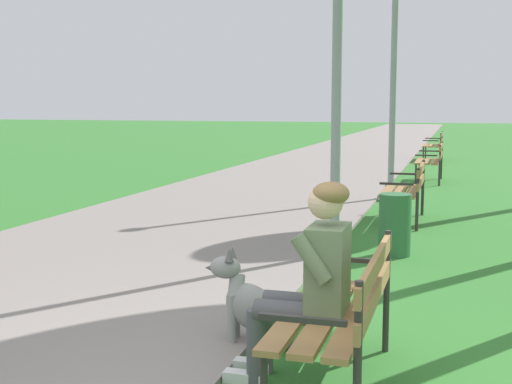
{
  "coord_description": "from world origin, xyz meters",
  "views": [
    {
      "loc": [
        1.12,
        -3.22,
        1.7
      ],
      "look_at": [
        -0.65,
        2.69,
        0.9
      ],
      "focal_mm": 47.76,
      "sensor_mm": 36.0,
      "label": 1
    }
  ],
  "objects_px": {
    "park_bench_far": "(432,159)",
    "dog_grey": "(258,311)",
    "lamp_post_mid": "(394,61)",
    "litter_bin": "(395,225)",
    "park_bench_furthest": "(435,143)",
    "lamp_post_near": "(337,51)",
    "park_bench_mid": "(408,187)",
    "park_bench_near": "(344,305)",
    "person_seated_on_near_bench": "(310,275)"
  },
  "relations": [
    {
      "from": "park_bench_mid",
      "to": "park_bench_far",
      "type": "bearing_deg",
      "value": 88.55
    },
    {
      "from": "person_seated_on_near_bench",
      "to": "litter_bin",
      "type": "xyz_separation_m",
      "value": [
        0.17,
        3.77,
        -0.33
      ]
    },
    {
      "from": "park_bench_furthest",
      "to": "dog_grey",
      "type": "height_order",
      "value": "park_bench_furthest"
    },
    {
      "from": "dog_grey",
      "to": "litter_bin",
      "type": "xyz_separation_m",
      "value": [
        0.65,
        3.24,
        0.09
      ]
    },
    {
      "from": "park_bench_furthest",
      "to": "lamp_post_near",
      "type": "xyz_separation_m",
      "value": [
        -0.59,
        -13.83,
        1.75
      ]
    },
    {
      "from": "park_bench_near",
      "to": "park_bench_far",
      "type": "height_order",
      "value": "same"
    },
    {
      "from": "dog_grey",
      "to": "litter_bin",
      "type": "distance_m",
      "value": 3.3
    },
    {
      "from": "person_seated_on_near_bench",
      "to": "dog_grey",
      "type": "distance_m",
      "value": 0.83
    },
    {
      "from": "park_bench_near",
      "to": "dog_grey",
      "type": "distance_m",
      "value": 0.9
    },
    {
      "from": "park_bench_mid",
      "to": "person_seated_on_near_bench",
      "type": "bearing_deg",
      "value": -91.29
    },
    {
      "from": "park_bench_far",
      "to": "park_bench_furthest",
      "type": "xyz_separation_m",
      "value": [
        -0.15,
        5.91,
        0.0
      ]
    },
    {
      "from": "litter_bin",
      "to": "park_bench_furthest",
      "type": "bearing_deg",
      "value": 90.18
    },
    {
      "from": "dog_grey",
      "to": "litter_bin",
      "type": "bearing_deg",
      "value": 78.7
    },
    {
      "from": "lamp_post_near",
      "to": "dog_grey",
      "type": "bearing_deg",
      "value": -90.32
    },
    {
      "from": "lamp_post_near",
      "to": "park_bench_furthest",
      "type": "bearing_deg",
      "value": 87.57
    },
    {
      "from": "park_bench_furthest",
      "to": "person_seated_on_near_bench",
      "type": "height_order",
      "value": "person_seated_on_near_bench"
    },
    {
      "from": "park_bench_mid",
      "to": "dog_grey",
      "type": "relative_size",
      "value": 1.8
    },
    {
      "from": "park_bench_near",
      "to": "litter_bin",
      "type": "relative_size",
      "value": 2.14
    },
    {
      "from": "park_bench_furthest",
      "to": "litter_bin",
      "type": "height_order",
      "value": "park_bench_furthest"
    },
    {
      "from": "park_bench_near",
      "to": "dog_grey",
      "type": "xyz_separation_m",
      "value": [
        -0.69,
        0.52,
        -0.25
      ]
    },
    {
      "from": "park_bench_far",
      "to": "lamp_post_mid",
      "type": "bearing_deg",
      "value": -100.81
    },
    {
      "from": "park_bench_furthest",
      "to": "dog_grey",
      "type": "bearing_deg",
      "value": -92.06
    },
    {
      "from": "person_seated_on_near_bench",
      "to": "litter_bin",
      "type": "bearing_deg",
      "value": 87.47
    },
    {
      "from": "person_seated_on_near_bench",
      "to": "litter_bin",
      "type": "relative_size",
      "value": 1.79
    },
    {
      "from": "park_bench_far",
      "to": "park_bench_furthest",
      "type": "bearing_deg",
      "value": 91.44
    },
    {
      "from": "lamp_post_near",
      "to": "litter_bin",
      "type": "distance_m",
      "value": 2.04
    },
    {
      "from": "park_bench_far",
      "to": "dog_grey",
      "type": "height_order",
      "value": "park_bench_far"
    },
    {
      "from": "park_bench_near",
      "to": "person_seated_on_near_bench",
      "type": "relative_size",
      "value": 1.2
    },
    {
      "from": "person_seated_on_near_bench",
      "to": "lamp_post_mid",
      "type": "distance_m",
      "value": 8.49
    },
    {
      "from": "park_bench_mid",
      "to": "lamp_post_mid",
      "type": "height_order",
      "value": "lamp_post_mid"
    },
    {
      "from": "lamp_post_near",
      "to": "park_bench_near",
      "type": "bearing_deg",
      "value": -79.02
    },
    {
      "from": "lamp_post_mid",
      "to": "litter_bin",
      "type": "xyz_separation_m",
      "value": [
        0.48,
        -4.54,
        -2.09
      ]
    },
    {
      "from": "dog_grey",
      "to": "lamp_post_mid",
      "type": "bearing_deg",
      "value": 88.79
    },
    {
      "from": "person_seated_on_near_bench",
      "to": "lamp_post_near",
      "type": "xyz_separation_m",
      "value": [
        -0.46,
        3.47,
        1.59
      ]
    },
    {
      "from": "park_bench_near",
      "to": "lamp_post_mid",
      "type": "xyz_separation_m",
      "value": [
        -0.52,
        8.3,
        1.93
      ]
    },
    {
      "from": "dog_grey",
      "to": "park_bench_far",
      "type": "bearing_deg",
      "value": 86.04
    },
    {
      "from": "lamp_post_near",
      "to": "lamp_post_mid",
      "type": "distance_m",
      "value": 4.84
    },
    {
      "from": "park_bench_near",
      "to": "lamp_post_mid",
      "type": "distance_m",
      "value": 8.54
    },
    {
      "from": "park_bench_near",
      "to": "dog_grey",
      "type": "relative_size",
      "value": 1.8
    },
    {
      "from": "litter_bin",
      "to": "lamp_post_mid",
      "type": "bearing_deg",
      "value": 96.08
    },
    {
      "from": "park_bench_near",
      "to": "park_bench_far",
      "type": "xyz_separation_m",
      "value": [
        0.06,
        11.38,
        0.0
      ]
    },
    {
      "from": "park_bench_mid",
      "to": "lamp_post_near",
      "type": "relative_size",
      "value": 0.34
    },
    {
      "from": "park_bench_furthest",
      "to": "dog_grey",
      "type": "relative_size",
      "value": 1.8
    },
    {
      "from": "park_bench_mid",
      "to": "dog_grey",
      "type": "xyz_separation_m",
      "value": [
        -0.62,
        -5.51,
        -0.25
      ]
    },
    {
      "from": "person_seated_on_near_bench",
      "to": "park_bench_furthest",
      "type": "bearing_deg",
      "value": 89.59
    },
    {
      "from": "park_bench_mid",
      "to": "park_bench_furthest",
      "type": "relative_size",
      "value": 1.0
    },
    {
      "from": "person_seated_on_near_bench",
      "to": "lamp_post_mid",
      "type": "bearing_deg",
      "value": 92.18
    },
    {
      "from": "lamp_post_mid",
      "to": "park_bench_near",
      "type": "bearing_deg",
      "value": -86.39
    },
    {
      "from": "park_bench_furthest",
      "to": "lamp_post_mid",
      "type": "xyz_separation_m",
      "value": [
        -0.44,
        -8.99,
        1.93
      ]
    },
    {
      "from": "lamp_post_near",
      "to": "lamp_post_mid",
      "type": "height_order",
      "value": "lamp_post_mid"
    }
  ]
}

